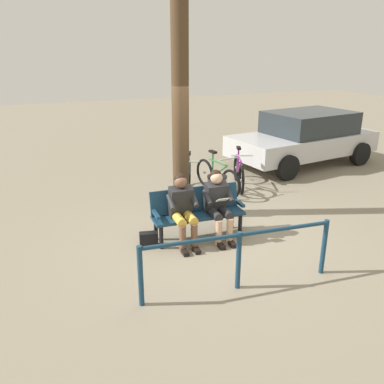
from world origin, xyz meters
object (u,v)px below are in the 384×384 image
Objects in this scene: bench at (197,209)px; bicycle_orange at (217,177)px; person_companion at (182,206)px; bicycle_black at (189,179)px; parked_car at (305,137)px; litter_bin at (217,195)px; bicycle_silver at (239,172)px; person_reading at (218,202)px; handbag at (149,239)px; tree_trunk at (180,110)px.

bicycle_orange is at bearing -121.82° from bench.
person_companion is at bearing 27.19° from bench.
bicycle_black is at bearing -108.62° from bicycle_orange.
bicycle_orange is 3.57m from parked_car.
bench is at bearing -152.81° from person_companion.
litter_bin is (-1.07, -0.91, -0.26)m from person_companion.
bicycle_black is at bearing -67.88° from bicycle_silver.
bench is at bearing 26.60° from parked_car.
parked_car is at bearing -139.77° from person_reading.
bicycle_silver is at bearing 90.15° from bicycle_orange.
parked_car is at bearing -149.61° from handbag.
handbag is 2.62m from bicycle_black.
bicycle_orange reaches higher than handbag.
handbag is at bearing -3.94° from person_reading.
litter_bin is 0.50× the size of bicycle_silver.
tree_trunk is (-0.99, -1.07, 1.94)m from handbag.
parked_car reaches higher than handbag.
bicycle_silver reaches higher than bench.
bicycle_silver is at bearing 113.63° from bicycle_black.
litter_bin is 0.51× the size of bicycle_black.
person_companion is 0.76× the size of bicycle_silver.
bench is 1.86m from tree_trunk.
bicycle_orange is at bearing -58.24° from bicycle_silver.
tree_trunk is at bearing 17.55° from parked_car.
person_reading is 0.72× the size of bicycle_orange.
bench is 2.03× the size of litter_bin.
bicycle_silver is 1.01× the size of bicycle_black.
parked_car is at bearing -143.74° from person_companion.
bicycle_silver is (-1.94, -2.06, -0.15)m from bench.
person_companion is 5.98m from parked_car.
handbag is (0.57, -0.11, -0.54)m from person_companion.
handbag is 0.07× the size of parked_car.
tree_trunk is 2.47× the size of bicycle_orange.
person_reading and person_companion have the same top height.
bicycle_silver is at bearing -132.59° from litter_bin.
bench is at bearing -21.77° from bicycle_silver.
bench is at bearing -177.06° from handbag.
bench is 1.07m from litter_bin.
handbag is at bearing 47.26° from tree_trunk.
bicycle_silver is (-1.19, -1.30, -0.04)m from litter_bin.
bicycle_silver reaches higher than handbag.
bicycle_silver is 1.28m from bicycle_black.
parked_car reaches higher than person_reading.
bicycle_black is at bearing -126.60° from handbag.
parked_car is (-3.88, -2.43, 0.37)m from litter_bin.
person_reading is 5.48m from parked_car.
parked_car is at bearing -143.16° from bench.
person_companion is 4.00× the size of handbag.
person_reading is at bearing 152.84° from bench.
litter_bin is at bearing -35.84° from bicycle_orange.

